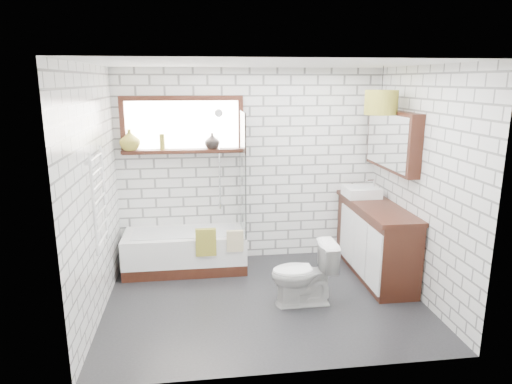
{
  "coord_description": "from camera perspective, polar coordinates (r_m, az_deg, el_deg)",
  "views": [
    {
      "loc": [
        -0.69,
        -4.53,
        2.35
      ],
      "look_at": [
        -0.06,
        0.25,
        1.16
      ],
      "focal_mm": 32.0,
      "sensor_mm": 36.0,
      "label": 1
    }
  ],
  "objects": [
    {
      "name": "floor",
      "position": [
        5.15,
        1.04,
        -13.35
      ],
      "size": [
        3.4,
        2.6,
        0.01
      ],
      "primitive_type": "cube",
      "color": "black",
      "rests_on": "ground"
    },
    {
      "name": "ceiling",
      "position": [
        4.59,
        1.18,
        15.8
      ],
      "size": [
        3.4,
        2.6,
        0.01
      ],
      "primitive_type": "cube",
      "color": "white",
      "rests_on": "ground"
    },
    {
      "name": "wall_back",
      "position": [
        5.98,
        -0.77,
        3.24
      ],
      "size": [
        3.4,
        0.01,
        2.5
      ],
      "primitive_type": "cube",
      "color": "white",
      "rests_on": "ground"
    },
    {
      "name": "wall_front",
      "position": [
        3.48,
        4.33,
        -4.61
      ],
      "size": [
        3.4,
        0.01,
        2.5
      ],
      "primitive_type": "cube",
      "color": "white",
      "rests_on": "ground"
    },
    {
      "name": "wall_left",
      "position": [
        4.77,
        -19.59,
        -0.29
      ],
      "size": [
        0.01,
        2.6,
        2.5
      ],
      "primitive_type": "cube",
      "color": "white",
      "rests_on": "ground"
    },
    {
      "name": "wall_right",
      "position": [
        5.24,
        19.87,
        0.91
      ],
      "size": [
        0.01,
        2.6,
        2.5
      ],
      "primitive_type": "cube",
      "color": "white",
      "rests_on": "ground"
    },
    {
      "name": "window",
      "position": [
        5.82,
        -9.17,
        8.25
      ],
      "size": [
        1.52,
        0.16,
        0.68
      ],
      "primitive_type": "cube",
      "color": "black",
      "rests_on": "wall_back"
    },
    {
      "name": "towel_radiator",
      "position": [
        4.77,
        -19.02,
        -0.85
      ],
      "size": [
        0.06,
        0.52,
        1.0
      ],
      "primitive_type": "cube",
      "color": "white",
      "rests_on": "wall_left"
    },
    {
      "name": "mirror_cabinet",
      "position": [
        5.67,
        16.68,
        6.18
      ],
      "size": [
        0.16,
        1.2,
        0.7
      ],
      "primitive_type": "cube",
      "color": "black",
      "rests_on": "wall_right"
    },
    {
      "name": "shower_riser",
      "position": [
        5.88,
        -4.61,
        4.02
      ],
      "size": [
        0.02,
        0.02,
        1.3
      ],
      "primitive_type": "cylinder",
      "color": "silver",
      "rests_on": "wall_back"
    },
    {
      "name": "bathtub",
      "position": [
        5.89,
        -8.82,
        -7.27
      ],
      "size": [
        1.51,
        0.67,
        0.49
      ],
      "primitive_type": "cube",
      "color": "white",
      "rests_on": "floor"
    },
    {
      "name": "shower_screen",
      "position": [
        5.64,
        -1.7,
        2.47
      ],
      "size": [
        0.02,
        0.72,
        1.5
      ],
      "primitive_type": "cube",
      "color": "white",
      "rests_on": "bathtub"
    },
    {
      "name": "towel_green",
      "position": [
        5.5,
        -6.28,
        -6.25
      ],
      "size": [
        0.24,
        0.07,
        0.33
      ],
      "primitive_type": "cube",
      "color": "olive",
      "rests_on": "bathtub"
    },
    {
      "name": "towel_beige",
      "position": [
        5.51,
        -2.64,
        -6.12
      ],
      "size": [
        0.2,
        0.05,
        0.26
      ],
      "primitive_type": "cube",
      "color": "tan",
      "rests_on": "bathtub"
    },
    {
      "name": "vanity",
      "position": [
        5.79,
        14.67,
        -5.78
      ],
      "size": [
        0.51,
        1.57,
        0.9
      ],
      "primitive_type": "cube",
      "color": "black",
      "rests_on": "floor"
    },
    {
      "name": "basin",
      "position": [
        5.97,
        13.05,
        0.02
      ],
      "size": [
        0.43,
        0.37,
        0.12
      ],
      "primitive_type": "cube",
      "color": "white",
      "rests_on": "vanity"
    },
    {
      "name": "tap",
      "position": [
        6.01,
        14.52,
        0.75
      ],
      "size": [
        0.04,
        0.04,
        0.17
      ],
      "primitive_type": "cylinder",
      "rotation": [
        0.0,
        0.0,
        -0.33
      ],
      "color": "silver",
      "rests_on": "vanity"
    },
    {
      "name": "toilet",
      "position": [
        4.94,
        5.92,
        -10.11
      ],
      "size": [
        0.4,
        0.69,
        0.7
      ],
      "primitive_type": "imported",
      "rotation": [
        0.0,
        0.0,
        -1.56
      ],
      "color": "white",
      "rests_on": "floor"
    },
    {
      "name": "vase_olive",
      "position": [
        5.86,
        -15.5,
        6.1
      ],
      "size": [
        0.25,
        0.25,
        0.26
      ],
      "primitive_type": "imported",
      "rotation": [
        0.0,
        0.0,
        -0.01
      ],
      "color": "olive",
      "rests_on": "window"
    },
    {
      "name": "vase_dark",
      "position": [
        5.81,
        -5.49,
        6.18
      ],
      "size": [
        0.22,
        0.22,
        0.2
      ],
      "primitive_type": "imported",
      "rotation": [
        0.0,
        0.0,
        -0.16
      ],
      "color": "black",
      "rests_on": "window"
    },
    {
      "name": "bottle",
      "position": [
        5.83,
        -11.64,
        5.96
      ],
      "size": [
        0.08,
        0.08,
        0.2
      ],
      "primitive_type": "cylinder",
      "rotation": [
        0.0,
        0.0,
        -0.25
      ],
      "color": "olive",
      "rests_on": "window"
    },
    {
      "name": "pendant",
      "position": [
        5.47,
        15.38,
        10.75
      ],
      "size": [
        0.37,
        0.37,
        0.27
      ],
      "primitive_type": "cylinder",
      "color": "olive",
      "rests_on": "ceiling"
    }
  ]
}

